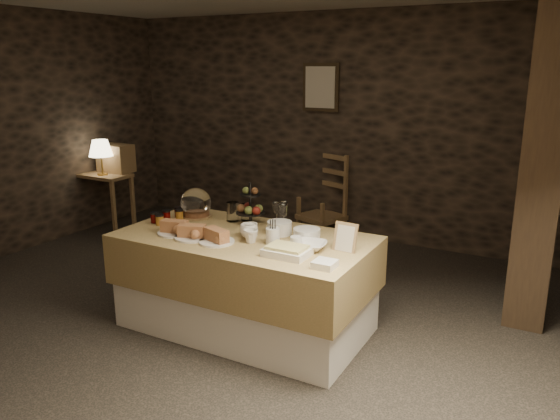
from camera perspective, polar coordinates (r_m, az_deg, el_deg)
The scene contains 28 objects.
ground_plane at distance 4.73m, azimuth -7.23°, elevation -10.31°, with size 5.50×5.00×0.01m, color black.
room_shell at distance 4.30m, azimuth -7.91°, elevation 8.85°, with size 5.52×5.02×2.60m.
buffet_table at distance 4.24m, azimuth -3.66°, elevation -6.84°, with size 1.91×1.02×0.76m.
console_table at distance 7.04m, azimuth -17.93°, elevation 2.59°, with size 0.67×0.38×0.71m.
table_lamp at distance 6.90m, azimuth -18.25°, elevation 6.12°, with size 0.28×0.28×0.42m.
wine_rack at distance 7.08m, azimuth -16.79°, elevation 5.20°, with size 0.42×0.26×0.34m, color brown.
chair at distance 6.52m, azimuth 4.64°, elevation 1.02°, with size 0.59×0.58×0.77m.
timber_column at distance 4.52m, azimuth 25.81°, elevation 4.44°, with size 0.30×0.30×2.60m, color black.
framed_picture at distance 6.49m, azimuth 4.28°, elevation 12.67°, with size 0.45×0.04×0.55m.
plate_stack_a at distance 4.15m, azimuth -0.06°, elevation -1.86°, with size 0.19×0.19×0.10m, color silver.
plate_stack_b at distance 4.02m, azimuth 2.81°, elevation -2.55°, with size 0.20×0.20×0.09m, color silver.
cutlery_holder at distance 3.92m, azimuth -0.76°, elevation -2.75°, with size 0.10×0.10×0.12m, color silver.
cup_a at distance 4.07m, azimuth -3.27°, elevation -2.19°, with size 0.13×0.13×0.11m, color silver.
cup_b at distance 3.96m, azimuth -3.08°, elevation -2.74°, with size 0.11×0.11×0.10m, color silver.
mug_c at distance 4.13m, azimuth -3.00°, elevation -2.03°, with size 0.09×0.09×0.10m, color silver.
mug_d at distance 3.83m, azimuth 1.70°, elevation -3.44°, with size 0.08×0.08×0.09m, color silver.
bowl at distance 3.82m, azimuth 3.16°, elevation -3.75°, with size 0.23×0.23×0.06m, color silver.
cake_dome at distance 4.66m, azimuth -8.78°, elevation 0.54°, with size 0.26×0.26×0.26m.
fruit_stand at distance 4.41m, azimuth -3.11°, elevation 0.24°, with size 0.24×0.24×0.34m.
bread_platter_left at distance 4.24m, azimuth -10.97°, elevation -1.92°, with size 0.26×0.26×0.11m.
bread_platter_center at distance 4.11m, azimuth -9.20°, elevation -2.41°, with size 0.26×0.26×0.11m.
bread_platter_right at distance 3.98m, azimuth -6.66°, elevation -2.86°, with size 0.26×0.26×0.11m.
jam_jars at distance 4.59m, azimuth -11.64°, elevation -0.67°, with size 0.18×0.32×0.07m.
tart_dish at distance 3.70m, azimuth 0.74°, elevation -4.30°, with size 0.30×0.22×0.07m.
square_dish at distance 3.50m, azimuth 4.69°, elevation -5.66°, with size 0.14×0.14×0.04m, color silver.
menu_frame at distance 3.80m, azimuth 6.83°, elevation -2.95°, with size 0.17×0.02×0.22m, color brown.
storage_jar_a at distance 4.50m, azimuth -4.97°, elevation -0.17°, with size 0.10×0.10×0.16m, color white.
storage_jar_b at distance 4.52m, azimuth -3.54°, elevation -0.21°, with size 0.09×0.09×0.14m, color white.
Camera 1 is at (2.56, -3.43, 2.02)m, focal length 35.00 mm.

